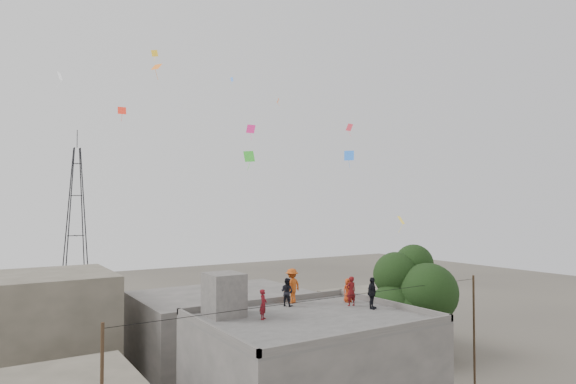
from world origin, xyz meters
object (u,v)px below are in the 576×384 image
at_px(stair_head_box, 224,294).
at_px(person_dark_adult, 372,293).
at_px(person_red_adult, 351,291).
at_px(transmission_tower, 76,227).
at_px(tree, 413,300).

height_order(stair_head_box, person_dark_adult, stair_head_box).
relative_size(person_red_adult, person_dark_adult, 0.96).
height_order(stair_head_box, person_red_adult, stair_head_box).
bearing_deg(transmission_tower, stair_head_box, -88.77).
height_order(stair_head_box, tree, tree).
height_order(tree, person_red_adult, tree).
xyz_separation_m(tree, person_dark_adult, (-3.61, -0.63, 0.79)).
distance_m(tree, person_red_adult, 4.12).
bearing_deg(transmission_tower, person_dark_adult, -79.04).
distance_m(stair_head_box, person_dark_adult, 7.44).
height_order(transmission_tower, person_dark_adult, transmission_tower).
bearing_deg(stair_head_box, person_dark_adult, -20.73).
bearing_deg(person_dark_adult, tree, -14.53).
bearing_deg(person_red_adult, tree, 178.88).
distance_m(stair_head_box, transmission_tower, 37.46).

